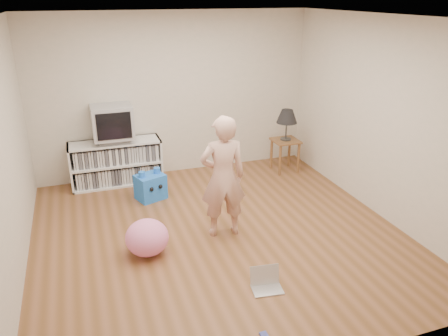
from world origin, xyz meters
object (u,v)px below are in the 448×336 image
object	(u,v)px
media_unit	(116,162)
plush_pink	(147,238)
side_table	(285,147)
crt_tv	(112,122)
plush_blue	(151,186)
person	(223,177)
dvd_deck	(114,139)
table_lamp	(287,117)
laptop	(266,282)

from	to	relation	value
media_unit	plush_pink	bearing A→B (deg)	-87.26
side_table	media_unit	bearing A→B (deg)	172.03
crt_tv	plush_blue	world-z (taller)	crt_tv
media_unit	person	size ratio (longest dim) A/B	0.91
crt_tv	side_table	world-z (taller)	crt_tv
dvd_deck	plush_pink	world-z (taller)	dvd_deck
media_unit	dvd_deck	bearing A→B (deg)	-90.00
table_lamp	person	distance (m)	2.35
laptop	plush_pink	xyz separation A→B (m)	(-1.05, 1.02, 0.15)
media_unit	plush_pink	distance (m)	2.20
side_table	plush_pink	world-z (taller)	side_table
plush_blue	side_table	bearing A→B (deg)	-11.49
person	plush_blue	distance (m)	1.57
crt_tv	laptop	distance (m)	3.53
person	media_unit	bearing A→B (deg)	-56.36
media_unit	dvd_deck	distance (m)	0.39
crt_tv	side_table	size ratio (longest dim) A/B	1.09
dvd_deck	person	bearing A→B (deg)	-61.77
laptop	plush_pink	distance (m)	1.47
table_lamp	plush_blue	xyz separation A→B (m)	(-2.35, -0.36, -0.75)
plush_pink	laptop	bearing A→B (deg)	-44.31
side_table	plush_pink	xyz separation A→B (m)	(-2.65, -1.81, -0.20)
table_lamp	plush_pink	xyz separation A→B (m)	(-2.65, -1.81, -0.73)
side_table	plush_pink	size ratio (longest dim) A/B	1.10
laptop	person	bearing A→B (deg)	100.77
crt_tv	side_table	xyz separation A→B (m)	(2.75, -0.37, -0.60)
dvd_deck	crt_tv	distance (m)	0.29
laptop	media_unit	bearing A→B (deg)	117.24
crt_tv	laptop	size ratio (longest dim) A/B	1.77
laptop	plush_blue	size ratio (longest dim) A/B	0.71
media_unit	side_table	world-z (taller)	media_unit
laptop	plush_blue	distance (m)	2.59
dvd_deck	laptop	world-z (taller)	dvd_deck
dvd_deck	plush_pink	xyz separation A→B (m)	(0.10, -2.18, -0.52)
laptop	side_table	bearing A→B (deg)	68.01
dvd_deck	laptop	bearing A→B (deg)	-70.21
person	table_lamp	bearing A→B (deg)	-129.72
media_unit	table_lamp	xyz separation A→B (m)	(2.75, -0.39, 0.59)
table_lamp	laptop	distance (m)	3.37
laptop	plush_pink	world-z (taller)	plush_pink
table_lamp	person	bearing A→B (deg)	-135.32
dvd_deck	plush_blue	size ratio (longest dim) A/B	0.94
side_table	laptop	xyz separation A→B (m)	(-1.60, -2.83, -0.36)
dvd_deck	side_table	distance (m)	2.80
media_unit	plush_blue	distance (m)	0.86
table_lamp	side_table	bearing A→B (deg)	0.00
media_unit	plush_blue	bearing A→B (deg)	-61.75
crt_tv	table_lamp	distance (m)	2.78
person	plush_pink	bearing A→B (deg)	14.74
plush_pink	person	bearing A→B (deg)	9.14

